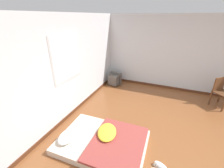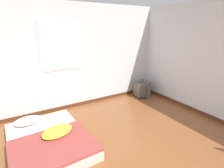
# 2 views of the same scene
# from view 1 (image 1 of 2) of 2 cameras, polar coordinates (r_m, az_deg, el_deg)

# --- Properties ---
(ground_plane) EXTENTS (20.00, 20.00, 0.00)m
(ground_plane) POSITION_cam_1_polar(r_m,az_deg,el_deg) (3.63, 23.74, -22.28)
(ground_plane) COLOR brown
(wall_back) EXTENTS (8.37, 0.08, 2.60)m
(wall_back) POSITION_cam_1_polar(r_m,az_deg,el_deg) (3.74, -19.38, 3.89)
(wall_back) COLOR silver
(wall_back) RESTS_ON ground_plane
(wall_right) EXTENTS (0.08, 7.96, 2.60)m
(wall_right) POSITION_cam_1_polar(r_m,az_deg,el_deg) (5.73, 26.44, 9.58)
(wall_right) COLOR silver
(wall_right) RESTS_ON ground_plane
(mattress_bed) EXTENTS (1.34, 1.86, 0.29)m
(mattress_bed) POSITION_cam_1_polar(r_m,az_deg,el_deg) (3.40, -3.51, -21.01)
(mattress_bed) COLOR beige
(mattress_bed) RESTS_ON ground_plane
(crt_tv) EXTENTS (0.42, 0.48, 0.49)m
(crt_tv) POSITION_cam_1_polar(r_m,az_deg,el_deg) (5.93, 0.94, 1.86)
(crt_tv) COLOR #56514C
(crt_tv) RESTS_ON ground_plane
(wooden_chair) EXTENTS (0.65, 0.65, 0.87)m
(wooden_chair) POSITION_cam_1_polar(r_m,az_deg,el_deg) (5.51, 36.20, -1.80)
(wooden_chair) COLOR brown
(wooden_chair) RESTS_ON ground_plane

